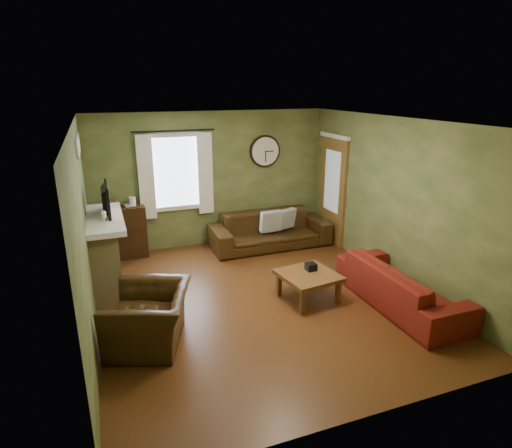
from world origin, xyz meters
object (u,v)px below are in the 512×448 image
object	(u,v)px
bookshelf	(124,232)
coffee_table	(308,286)
sofa_red	(401,285)
armchair	(149,318)
sofa_brown	(270,230)

from	to	relation	value
bookshelf	coffee_table	bearing A→B (deg)	-47.75
sofa_red	armchair	size ratio (longest dim) A/B	2.01
sofa_brown	sofa_red	distance (m)	3.01
bookshelf	sofa_red	distance (m)	4.87
coffee_table	armchair	bearing A→B (deg)	-172.08
armchair	coffee_table	size ratio (longest dim) A/B	1.37
bookshelf	sofa_red	bearing A→B (deg)	-42.58
bookshelf	sofa_red	world-z (taller)	bookshelf
armchair	bookshelf	bearing A→B (deg)	-159.13
bookshelf	coffee_table	size ratio (longest dim) A/B	1.24
sofa_brown	armchair	world-z (taller)	armchair
sofa_red	armchair	distance (m)	3.52
sofa_red	coffee_table	bearing A→B (deg)	61.67
sofa_brown	sofa_red	size ratio (longest dim) A/B	1.08
sofa_red	sofa_brown	bearing A→B (deg)	16.45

